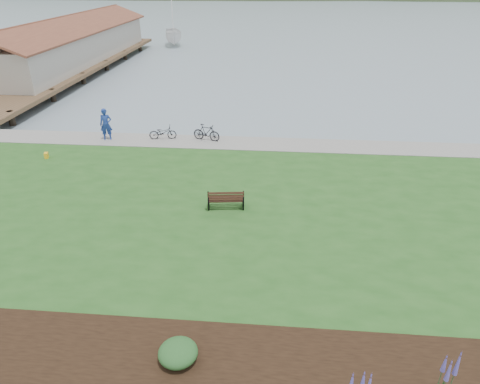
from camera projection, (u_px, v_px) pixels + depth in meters
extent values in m
plane|color=gray|center=(237.00, 207.00, 19.42)|extent=(600.00, 600.00, 0.00)
cube|color=#214F1C|center=(233.00, 227.00, 17.56)|extent=(34.00, 20.00, 0.40)
cube|color=gray|center=(248.00, 143.00, 25.31)|extent=(34.00, 2.20, 0.03)
cube|color=#4C3826|center=(66.00, 65.00, 43.50)|extent=(8.00, 36.00, 0.30)
cube|color=#B2ADA3|center=(71.00, 45.00, 44.50)|extent=(6.40, 28.00, 3.00)
cube|color=#311B13|center=(226.00, 199.00, 18.35)|extent=(1.58, 0.72, 0.05)
cube|color=#311B13|center=(226.00, 196.00, 17.96)|extent=(1.53, 0.33, 0.48)
cube|color=black|center=(209.00, 204.00, 18.42)|extent=(0.12, 0.53, 0.42)
cube|color=black|center=(243.00, 203.00, 18.47)|extent=(0.12, 0.53, 0.42)
imported|color=navy|center=(106.00, 122.00, 25.38)|extent=(0.94, 0.76, 2.25)
imported|color=black|center=(163.00, 132.00, 25.79)|extent=(0.84, 1.70, 0.85)
imported|color=black|center=(206.00, 133.00, 25.54)|extent=(0.91, 1.75, 1.01)
imported|color=silver|center=(174.00, 46.00, 59.73)|extent=(12.23, 12.35, 26.23)
cube|color=yellow|center=(46.00, 155.00, 23.34)|extent=(0.26, 0.33, 0.31)
cone|color=#4A4096|center=(447.00, 372.00, 9.67)|extent=(0.32, 0.32, 1.54)
ellipsoid|color=#1E4C21|center=(178.00, 353.00, 11.17)|extent=(1.05, 1.05, 0.53)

